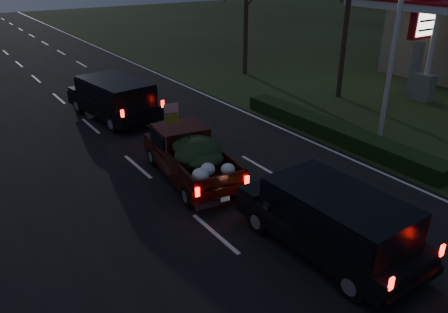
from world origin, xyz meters
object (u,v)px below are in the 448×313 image
pickup_truck (190,153)px  lead_suv (114,95)px  rear_suv (333,216)px  gas_price_pylon (424,23)px

pickup_truck → lead_suv: size_ratio=0.88×
lead_suv → pickup_truck: bearing=-98.8°
pickup_truck → rear_suv: size_ratio=0.98×
gas_price_pylon → pickup_truck: 15.24m
pickup_truck → lead_suv: (0.21, 7.11, 0.23)m
pickup_truck → lead_suv: 7.12m
pickup_truck → rear_suv: pickup_truck is taller
gas_price_pylon → lead_suv: bearing=160.0°
lead_suv → rear_suv: lead_suv is taller
rear_suv → lead_suv: bearing=91.4°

